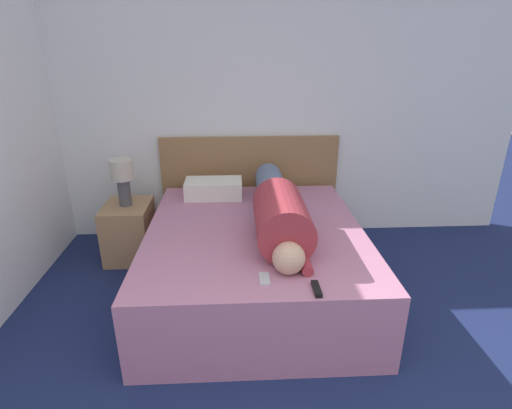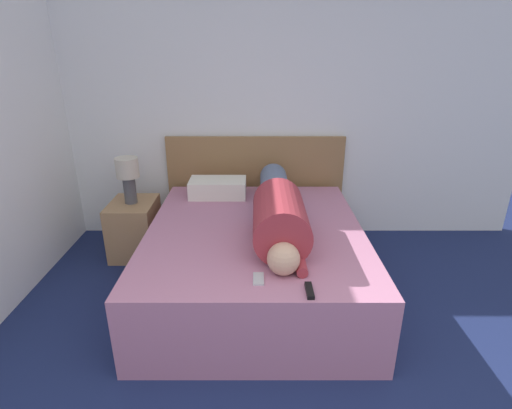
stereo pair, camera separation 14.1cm
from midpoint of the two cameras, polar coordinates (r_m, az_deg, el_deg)
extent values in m
cube|color=white|center=(3.94, -0.33, 13.80)|extent=(5.06, 0.06, 2.60)
cube|color=#B2708E|center=(3.18, -1.42, -7.86)|extent=(1.63, 1.91, 0.55)
cube|color=olive|center=(4.05, -1.88, 2.55)|extent=(1.75, 0.04, 1.03)
cube|color=#A37A51|center=(3.88, -18.64, -3.61)|extent=(0.40, 0.50, 0.51)
cylinder|color=#4C4C51|center=(3.74, -19.33, 1.66)|extent=(0.11, 0.11, 0.24)
cylinder|color=beige|center=(3.68, -19.73, 4.72)|extent=(0.20, 0.20, 0.17)
sphere|color=tan|center=(2.44, 3.02, -7.66)|extent=(0.20, 0.20, 0.20)
cylinder|color=#992D38|center=(2.76, 2.22, -2.01)|extent=(0.37, 0.68, 0.37)
cylinder|color=slate|center=(3.47, 1.12, 2.06)|extent=(0.25, 0.81, 0.25)
cylinder|color=#992D38|center=(2.52, 5.43, -8.33)|extent=(0.07, 0.22, 0.07)
cube|color=silver|center=(3.68, -7.17, 2.27)|extent=(0.51, 0.29, 0.16)
cube|color=black|center=(2.33, 6.90, -11.90)|extent=(0.04, 0.15, 0.02)
cube|color=#B2B7BC|center=(2.41, -0.48, -10.56)|extent=(0.06, 0.13, 0.01)
camera|label=1|loc=(0.07, -91.43, -0.57)|focal=28.00mm
camera|label=2|loc=(0.07, 88.57, 0.57)|focal=28.00mm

